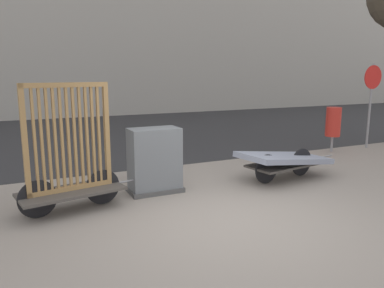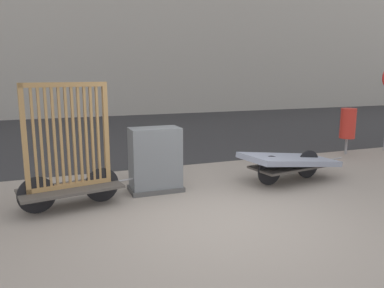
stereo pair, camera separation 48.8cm
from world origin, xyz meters
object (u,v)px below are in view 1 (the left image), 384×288
(bike_cart_with_bedframe, at_px, (71,167))
(sign_post, at_px, (371,92))
(trash_bin, at_px, (333,122))
(utility_cabinet, at_px, (155,163))
(bike_cart_with_mattress, at_px, (285,160))

(bike_cart_with_bedframe, relative_size, sign_post, 0.97)
(trash_bin, height_order, sign_post, sign_post)
(utility_cabinet, bearing_deg, sign_post, 10.36)
(bike_cart_with_bedframe, bearing_deg, trash_bin, 2.09)
(utility_cabinet, xyz_separation_m, sign_post, (6.69, 1.22, 1.02))
(utility_cabinet, relative_size, sign_post, 0.49)
(bike_cart_with_bedframe, bearing_deg, utility_cabinet, 2.17)
(trash_bin, xyz_separation_m, sign_post, (1.31, -0.01, 0.75))
(bike_cart_with_mattress, distance_m, trash_bin, 3.25)
(utility_cabinet, height_order, sign_post, sign_post)
(utility_cabinet, bearing_deg, bike_cart_with_mattress, -7.39)
(trash_bin, bearing_deg, utility_cabinet, -167.09)
(sign_post, bearing_deg, bike_cart_with_bedframe, -169.17)
(bike_cart_with_mattress, bearing_deg, trash_bin, 20.13)
(bike_cart_with_bedframe, bearing_deg, sign_post, -0.01)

